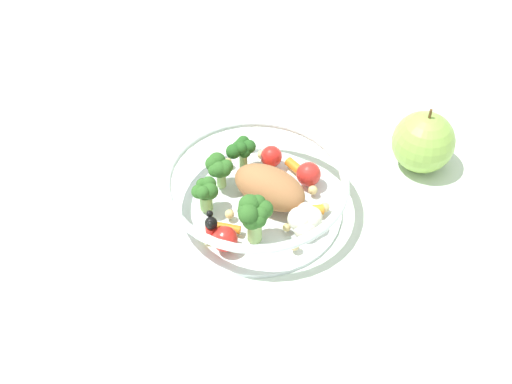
% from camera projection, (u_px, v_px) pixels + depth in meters
% --- Properties ---
extents(ground_plane, '(2.40, 2.40, 0.00)m').
position_uv_depth(ground_plane, '(266.00, 213.00, 0.77)').
color(ground_plane, silver).
extents(food_container, '(0.21, 0.21, 0.07)m').
position_uv_depth(food_container, '(259.00, 192.00, 0.75)').
color(food_container, white).
rests_on(food_container, ground_plane).
extents(loose_apple, '(0.08, 0.08, 0.09)m').
position_uv_depth(loose_apple, '(423.00, 142.00, 0.80)').
color(loose_apple, '#8CB74C').
rests_on(loose_apple, ground_plane).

